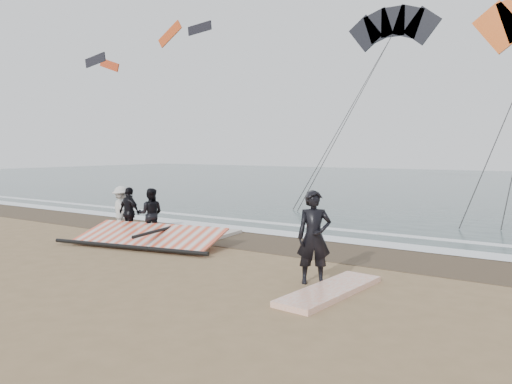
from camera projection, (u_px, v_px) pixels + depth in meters
ground at (190, 280)px, 10.30m from camera, size 120.00×120.00×0.00m
sea at (482, 185)px, 37.59m from camera, size 120.00×54.00×0.02m
wet_sand at (296, 245)px, 14.02m from camera, size 120.00×2.80×0.01m
foam_near at (319, 237)px, 15.18m from camera, size 120.00×0.90×0.01m
foam_far at (342, 230)px, 16.58m from camera, size 120.00×0.45×0.01m
man_main at (314, 237)px, 10.00m from camera, size 0.82×0.76×1.88m
board_white at (330, 291)px, 9.35m from camera, size 0.99×2.79×0.11m
board_cream at (210, 237)px, 15.06m from camera, size 1.00×2.75×0.11m
trio_cluster at (133, 212)px, 15.37m from camera, size 2.45×1.02×1.55m
sail_rig at (151, 238)px, 14.07m from camera, size 4.81×2.53×0.52m
kite_dark at (393, 30)px, 33.96m from camera, size 7.09×7.86×18.77m
distant_kites at (142, 47)px, 50.87m from camera, size 14.49×6.12×4.43m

